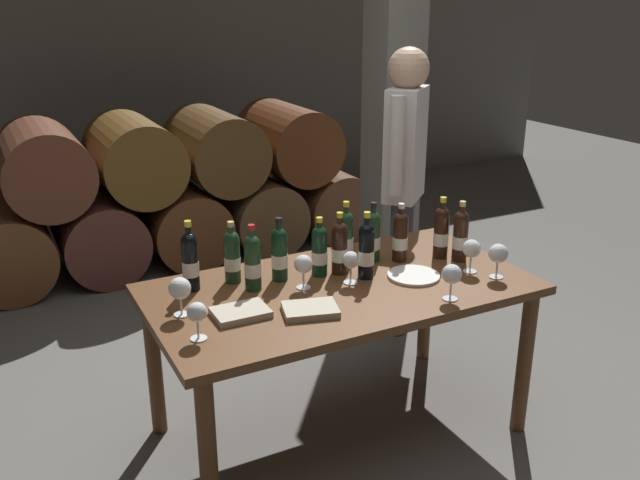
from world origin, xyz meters
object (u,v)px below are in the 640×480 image
Objects in this scene: wine_bottle_8 at (232,256)px; wine_bottle_10 at (339,247)px; tasting_notebook at (241,313)px; wine_bottle_9 at (460,235)px; leather_ledger at (310,310)px; wine_bottle_6 at (319,250)px; wine_glass_4 at (197,313)px; wine_bottle_3 at (279,253)px; wine_bottle_11 at (400,236)px; wine_bottle_4 at (366,250)px; wine_bottle_5 at (441,232)px; wine_bottle_1 at (373,236)px; wine_glass_1 at (452,275)px; dining_table at (340,304)px; wine_bottle_7 at (190,261)px; wine_bottle_2 at (346,237)px; wine_glass_6 at (472,249)px; wine_bottle_0 at (253,262)px; wine_glass_2 at (351,261)px; wine_glass_5 at (498,254)px; serving_plate at (414,276)px; wine_glass_0 at (303,265)px; wine_glass_3 at (180,289)px; sommelier_presenting at (404,167)px.

wine_bottle_10 is at bearing -15.39° from wine_bottle_8.
wine_bottle_10 is 0.62m from tasting_notebook.
wine_bottle_9 is 1.36× the size of leather_ledger.
wine_bottle_6 reaches higher than wine_glass_4.
wine_bottle_6 is at bearing -10.16° from wine_bottle_3.
wine_bottle_8 is 0.99× the size of wine_bottle_11.
wine_bottle_5 is (0.46, 0.05, -0.00)m from wine_bottle_4.
wine_bottle_1 is 1.85× the size of wine_glass_1.
wine_bottle_4 is 1.43× the size of tasting_notebook.
dining_table is 5.36× the size of wine_bottle_7.
wine_bottle_3 is 1.00× the size of wine_bottle_10.
wine_glass_1 is at bearing -38.75° from wine_bottle_8.
wine_glass_1 is (0.34, -0.34, 0.20)m from dining_table.
wine_glass_6 is at bearing -39.33° from wine_bottle_2.
wine_bottle_0 reaches higher than dining_table.
wine_bottle_3 is at bearing 136.46° from wine_glass_1.
wine_bottle_5 is 1.10× the size of wine_bottle_6.
wine_bottle_5 reaches higher than wine_glass_1.
wine_glass_2 is (0.65, -0.26, -0.03)m from wine_bottle_7.
wine_glass_5 is at bearing -20.54° from wine_bottle_0.
wine_bottle_8 is 1.76× the size of wine_glass_5.
wine_bottle_3 reaches higher than wine_glass_4.
serving_plate is at bearing -150.07° from wine_bottle_5.
wine_bottle_5 reaches higher than wine_bottle_10.
wine_bottle_8 is 1.88× the size of wine_glass_2.
wine_bottle_11 is (1.00, -0.13, -0.01)m from wine_bottle_7.
wine_bottle_2 is 0.59m from leather_ledger.
wine_glass_4 is 0.48m from leather_ledger.
wine_glass_3 is (-0.56, -0.02, 0.00)m from wine_glass_0.
wine_glass_4 is (-1.12, -0.33, -0.02)m from wine_bottle_11.
wine_bottle_7 reaches higher than wine_glass_0.
wine_bottle_7 is 2.03× the size of wine_glass_0.
wine_glass_3 is (-0.11, -0.23, -0.02)m from wine_bottle_7.
wine_bottle_11 is (0.81, -0.12, 0.00)m from wine_bottle_8.
wine_bottle_4 reaches higher than wine_glass_5.
wine_bottle_1 is at bearing 96.19° from wine_glass_1.
wine_bottle_7 is 0.49m from wine_glass_0.
wine_glass_5 is (0.61, -0.38, -0.01)m from wine_bottle_10.
wine_glass_0 is (-0.32, -0.18, -0.02)m from wine_bottle_2.
tasting_notebook is at bearing -171.90° from wine_bottle_5.
wine_bottle_11 is 1.76× the size of wine_glass_3.
wine_bottle_0 is 1.02× the size of wine_bottle_10.
wine_bottle_2 is at bearing 87.15° from wine_bottle_4.
wine_bottle_9 is 0.93m from leather_ledger.
wine_bottle_1 is 1.23× the size of serving_plate.
wine_bottle_11 is (0.26, 0.11, -0.01)m from wine_bottle_4.
wine_glass_6 is at bearing -13.94° from wine_glass_0.
wine_bottle_6 is at bearing 101.13° from dining_table.
wine_glass_3 is (-0.31, -0.23, -0.01)m from wine_bottle_8.
wine_glass_1 is at bearing -114.29° from sommelier_presenting.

